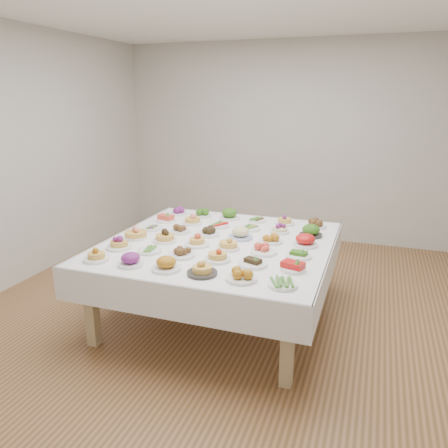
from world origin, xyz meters
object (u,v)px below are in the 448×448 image
(dish_35, at_px, (316,223))
(display_table, at_px, (219,249))
(dish_0, at_px, (96,254))
(dish_18, at_px, (152,228))

(dish_35, bearing_deg, display_table, -134.97)
(dish_0, bearing_deg, dish_18, 89.36)
(dish_18, distance_m, dish_35, 1.66)
(dish_0, height_order, dish_18, dish_0)
(display_table, height_order, dish_35, dish_35)
(dish_0, relative_size, dish_18, 1.06)
(dish_18, bearing_deg, display_table, -10.77)
(display_table, xyz_separation_m, dish_18, (-0.76, 0.14, 0.09))
(display_table, height_order, dish_0, dish_0)
(dish_18, relative_size, dish_35, 0.93)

